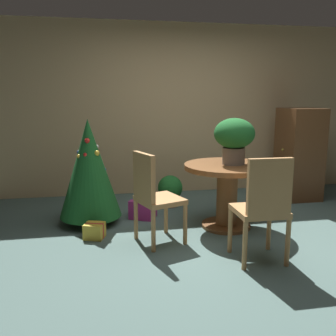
{
  "coord_description": "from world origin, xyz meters",
  "views": [
    {
      "loc": [
        -1.21,
        -3.57,
        1.51
      ],
      "look_at": [
        -0.51,
        0.29,
        0.75
      ],
      "focal_mm": 39.82,
      "sensor_mm": 36.0,
      "label": 1
    }
  ],
  "objects_px": {
    "flower_vase": "(234,137)",
    "wooden_chair_near": "(263,205)",
    "gift_box_gold": "(94,231)",
    "wooden_cabinet": "(299,154)",
    "gift_box_purple": "(143,209)",
    "round_dining_table": "(227,185)",
    "wooden_chair_left_near": "(153,194)",
    "holiday_tree": "(89,168)",
    "potted_plant": "(170,190)"
  },
  "relations": [
    {
      "from": "gift_box_gold",
      "to": "wooden_cabinet",
      "type": "bearing_deg",
      "value": 20.78
    },
    {
      "from": "round_dining_table",
      "to": "holiday_tree",
      "type": "xyz_separation_m",
      "value": [
        -1.56,
        0.42,
        0.17
      ]
    },
    {
      "from": "wooden_cabinet",
      "to": "holiday_tree",
      "type": "bearing_deg",
      "value": -168.28
    },
    {
      "from": "holiday_tree",
      "to": "flower_vase",
      "type": "bearing_deg",
      "value": -14.56
    },
    {
      "from": "gift_box_purple",
      "to": "round_dining_table",
      "type": "bearing_deg",
      "value": -29.08
    },
    {
      "from": "flower_vase",
      "to": "wooden_chair_left_near",
      "type": "relative_size",
      "value": 0.55
    },
    {
      "from": "gift_box_gold",
      "to": "potted_plant",
      "type": "distance_m",
      "value": 1.46
    },
    {
      "from": "flower_vase",
      "to": "round_dining_table",
      "type": "bearing_deg",
      "value": 177.73
    },
    {
      "from": "flower_vase",
      "to": "wooden_chair_near",
      "type": "relative_size",
      "value": 0.53
    },
    {
      "from": "wooden_cabinet",
      "to": "potted_plant",
      "type": "xyz_separation_m",
      "value": [
        -1.97,
        -0.1,
        -0.43
      ]
    },
    {
      "from": "wooden_cabinet",
      "to": "gift_box_purple",
      "type": "bearing_deg",
      "value": -167.38
    },
    {
      "from": "wooden_chair_near",
      "to": "holiday_tree",
      "type": "distance_m",
      "value": 2.09
    },
    {
      "from": "gift_box_gold",
      "to": "holiday_tree",
      "type": "bearing_deg",
      "value": 95.02
    },
    {
      "from": "flower_vase",
      "to": "wooden_chair_left_near",
      "type": "height_order",
      "value": "flower_vase"
    },
    {
      "from": "wooden_cabinet",
      "to": "wooden_chair_near",
      "type": "bearing_deg",
      "value": -126.17
    },
    {
      "from": "wooden_chair_near",
      "to": "gift_box_purple",
      "type": "height_order",
      "value": "wooden_chair_near"
    },
    {
      "from": "wooden_chair_left_near",
      "to": "round_dining_table",
      "type": "bearing_deg",
      "value": 20.0
    },
    {
      "from": "flower_vase",
      "to": "wooden_chair_near",
      "type": "xyz_separation_m",
      "value": [
        -0.06,
        -0.97,
        -0.51
      ]
    },
    {
      "from": "holiday_tree",
      "to": "potted_plant",
      "type": "relative_size",
      "value": 2.89
    },
    {
      "from": "round_dining_table",
      "to": "wooden_cabinet",
      "type": "bearing_deg",
      "value": 35.4
    },
    {
      "from": "potted_plant",
      "to": "wooden_cabinet",
      "type": "bearing_deg",
      "value": 2.99
    },
    {
      "from": "wooden_chair_left_near",
      "to": "wooden_cabinet",
      "type": "xyz_separation_m",
      "value": [
        2.38,
        1.38,
        0.14
      ]
    },
    {
      "from": "wooden_cabinet",
      "to": "potted_plant",
      "type": "distance_m",
      "value": 2.02
    },
    {
      "from": "gift_box_purple",
      "to": "gift_box_gold",
      "type": "relative_size",
      "value": 1.52
    },
    {
      "from": "wooden_chair_near",
      "to": "wooden_cabinet",
      "type": "distance_m",
      "value": 2.5
    },
    {
      "from": "round_dining_table",
      "to": "gift_box_gold",
      "type": "height_order",
      "value": "round_dining_table"
    },
    {
      "from": "flower_vase",
      "to": "holiday_tree",
      "type": "xyz_separation_m",
      "value": [
        -1.62,
        0.42,
        -0.39
      ]
    },
    {
      "from": "wooden_chair_left_near",
      "to": "potted_plant",
      "type": "relative_size",
      "value": 2.21
    },
    {
      "from": "round_dining_table",
      "to": "flower_vase",
      "type": "height_order",
      "value": "flower_vase"
    },
    {
      "from": "wooden_chair_left_near",
      "to": "potted_plant",
      "type": "bearing_deg",
      "value": 71.95
    },
    {
      "from": "wooden_chair_near",
      "to": "gift_box_purple",
      "type": "xyz_separation_m",
      "value": [
        -0.92,
        1.48,
        -0.44
      ]
    },
    {
      "from": "flower_vase",
      "to": "wooden_chair_near",
      "type": "bearing_deg",
      "value": -93.77
    },
    {
      "from": "flower_vase",
      "to": "wooden_cabinet",
      "type": "relative_size",
      "value": 0.39
    },
    {
      "from": "wooden_chair_left_near",
      "to": "wooden_chair_near",
      "type": "bearing_deg",
      "value": -35.22
    },
    {
      "from": "gift_box_gold",
      "to": "gift_box_purple",
      "type": "bearing_deg",
      "value": 45.21
    },
    {
      "from": "round_dining_table",
      "to": "wooden_cabinet",
      "type": "relative_size",
      "value": 0.74
    },
    {
      "from": "wooden_chair_near",
      "to": "wooden_cabinet",
      "type": "height_order",
      "value": "wooden_cabinet"
    },
    {
      "from": "round_dining_table",
      "to": "flower_vase",
      "type": "bearing_deg",
      "value": -2.27
    },
    {
      "from": "holiday_tree",
      "to": "wooden_chair_left_near",
      "type": "bearing_deg",
      "value": -48.92
    },
    {
      "from": "flower_vase",
      "to": "gift_box_purple",
      "type": "relative_size",
      "value": 1.38
    },
    {
      "from": "wooden_chair_near",
      "to": "potted_plant",
      "type": "relative_size",
      "value": 2.29
    },
    {
      "from": "round_dining_table",
      "to": "wooden_chair_left_near",
      "type": "relative_size",
      "value": 1.04
    },
    {
      "from": "holiday_tree",
      "to": "wooden_cabinet",
      "type": "xyz_separation_m",
      "value": [
        3.04,
        0.63,
        -0.0
      ]
    },
    {
      "from": "wooden_chair_near",
      "to": "holiday_tree",
      "type": "bearing_deg",
      "value": 138.31
    },
    {
      "from": "wooden_chair_near",
      "to": "gift_box_purple",
      "type": "distance_m",
      "value": 1.8
    },
    {
      "from": "wooden_chair_near",
      "to": "wooden_chair_left_near",
      "type": "bearing_deg",
      "value": 144.78
    },
    {
      "from": "wooden_chair_left_near",
      "to": "potted_plant",
      "type": "distance_m",
      "value": 1.37
    },
    {
      "from": "wooden_chair_left_near",
      "to": "gift_box_purple",
      "type": "height_order",
      "value": "wooden_chair_left_near"
    },
    {
      "from": "wooden_chair_left_near",
      "to": "holiday_tree",
      "type": "distance_m",
      "value": 1.0
    },
    {
      "from": "holiday_tree",
      "to": "wooden_cabinet",
      "type": "distance_m",
      "value": 3.1
    }
  ]
}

